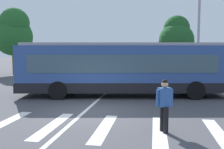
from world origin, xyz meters
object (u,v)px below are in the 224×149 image
parked_car_black (147,69)px  parked_car_red (173,70)px  city_transit_bus (122,69)px  parked_car_teal (94,68)px  parked_car_white (118,69)px  background_tree_right (176,37)px  twin_arm_street_lamp (199,14)px  pedestrian_crossing_street (164,103)px  background_tree_left (14,32)px

parked_car_black → parked_car_red: 2.58m
city_transit_bus → parked_car_teal: city_transit_bus is taller
parked_car_teal → parked_car_white: (2.55, -0.67, 0.00)m
city_transit_bus → parked_car_red: city_transit_bus is taller
city_transit_bus → background_tree_right: bearing=74.0°
parked_car_teal → parked_car_black: same height
city_transit_bus → twin_arm_street_lamp: bearing=51.1°
parked_car_black → background_tree_right: 5.65m
pedestrian_crossing_street → background_tree_right: bearing=84.5°
pedestrian_crossing_street → parked_car_black: bearing=93.4°
parked_car_teal → parked_car_white: 2.64m
parked_car_black → parked_car_red: bearing=-13.1°
parked_car_white → background_tree_right: (6.01, 3.97, 3.33)m
pedestrian_crossing_street → background_tree_left: bearing=131.0°
parked_car_red → twin_arm_street_lamp: twin_arm_street_lamp is taller
parked_car_teal → background_tree_right: (8.56, 3.30, 3.33)m
pedestrian_crossing_street → parked_car_red: 17.27m
city_transit_bus → parked_car_black: size_ratio=2.66×
pedestrian_crossing_street → twin_arm_street_lamp: twin_arm_street_lamp is taller
parked_car_red → twin_arm_street_lamp: bearing=-69.6°
city_transit_bus → background_tree_left: background_tree_left is taller
parked_car_red → background_tree_left: bearing=177.7°
parked_car_white → twin_arm_street_lamp: bearing=-31.2°
parked_car_teal → parked_car_white: bearing=-14.7°
background_tree_left → twin_arm_street_lamp: bearing=-15.0°
parked_car_red → parked_car_white: bearing=-179.5°
parked_car_teal → parked_car_red: (7.97, -0.62, 0.00)m
parked_car_teal → background_tree_left: bearing=179.6°
parked_car_white → parked_car_red: same height
parked_car_white → twin_arm_street_lamp: (7.02, -4.25, 4.71)m
parked_car_white → background_tree_left: 12.22m
parked_car_red → background_tree_left: (-17.00, 0.69, 3.82)m
parked_car_white → parked_car_black: same height
pedestrian_crossing_street → parked_car_white: pedestrian_crossing_street is taller
parked_car_black → pedestrian_crossing_street: bearing=-86.6°
city_transit_bus → parked_car_teal: size_ratio=2.66×
parked_car_teal → pedestrian_crossing_street: bearing=-69.9°
parked_car_white → background_tree_right: bearing=33.5°
parked_car_white → background_tree_right: background_tree_right is taller
background_tree_right → parked_car_red: bearing=-98.6°
city_transit_bus → background_tree_left: size_ratio=1.67×
pedestrian_crossing_street → background_tree_right: (2.05, 21.13, 3.13)m
parked_car_teal → parked_car_white: same height
city_transit_bus → parked_car_red: size_ratio=2.64×
pedestrian_crossing_street → background_tree_right: background_tree_right is taller
parked_car_red → background_tree_right: bearing=81.4°
background_tree_right → twin_arm_street_lamp: bearing=-83.0°
parked_car_white → parked_car_black: 2.97m
twin_arm_street_lamp → background_tree_right: twin_arm_street_lamp is taller
pedestrian_crossing_street → parked_car_black: 17.82m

